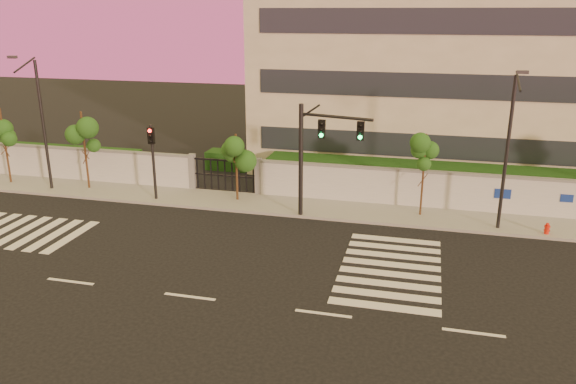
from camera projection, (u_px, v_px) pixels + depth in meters
name	position (u px, v px, depth m)	size (l,w,h in m)	color
ground	(190.00, 297.00, 20.66)	(120.00, 120.00, 0.00)	black
sidewalk	(268.00, 204.00, 30.33)	(60.00, 3.00, 0.15)	gray
perimeter_wall	(277.00, 179.00, 31.38)	(60.00, 0.36, 2.20)	#AEB0B5
hedge_row	(306.00, 172.00, 33.74)	(41.00, 4.25, 1.80)	black
institutional_building	(446.00, 73.00, 36.97)	(24.40, 12.40, 12.25)	#B3AD98
road_markings	(191.00, 252.00, 24.49)	(57.00, 7.62, 0.02)	silver
street_tree_b	(3.00, 129.00, 33.02)	(1.46, 1.16, 4.64)	#382314
street_tree_c	(84.00, 133.00, 31.94)	(1.54, 1.22, 4.64)	#382314
street_tree_d	(237.00, 152.00, 30.06)	(1.49, 1.19, 3.81)	#382314
street_tree_e	(425.00, 157.00, 27.65)	(1.31, 1.04, 4.33)	#382314
traffic_signal_main	(315.00, 148.00, 27.34)	(3.63, 0.98, 5.80)	black
traffic_signal_secondary	(153.00, 154.00, 30.21)	(0.33, 0.33, 4.27)	black
streetlight_west	(41.00, 119.00, 31.43)	(0.47, 1.88, 7.83)	black
streetlight_east	(508.00, 147.00, 25.47)	(0.46, 1.85, 7.71)	black
fire_hydrant	(547.00, 230.00, 26.05)	(0.27, 0.26, 0.69)	red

